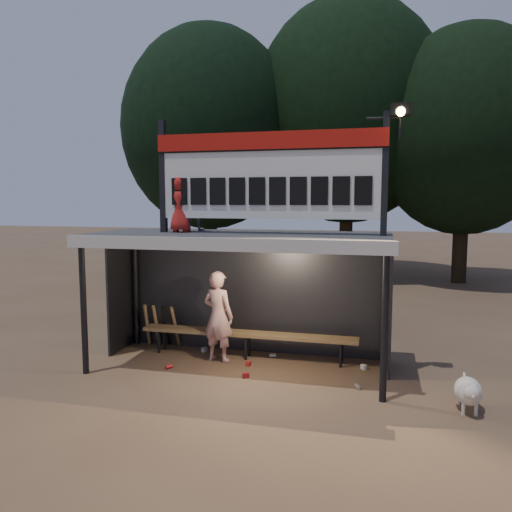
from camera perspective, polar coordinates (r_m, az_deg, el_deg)
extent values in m
plane|color=brown|center=(8.82, -1.94, -12.61)|extent=(80.00, 80.00, 0.00)
imported|color=white|center=(8.98, -4.34, -6.87)|extent=(0.68, 0.54, 1.63)
imported|color=slate|center=(9.05, -7.27, 5.74)|extent=(0.47, 0.38, 0.92)
imported|color=red|center=(8.71, -8.65, 5.85)|extent=(0.49, 0.34, 0.96)
cube|color=#38383A|center=(8.36, -2.00, 2.19)|extent=(5.00, 2.00, 0.12)
cube|color=silver|center=(7.40, -4.18, 1.32)|extent=(5.10, 0.06, 0.20)
cylinder|color=black|center=(8.72, -19.10, -5.70)|extent=(0.10, 0.10, 2.20)
cylinder|color=black|center=(7.33, 14.49, -7.80)|extent=(0.10, 0.10, 2.20)
cylinder|color=black|center=(10.24, -13.59, -3.75)|extent=(0.10, 0.10, 2.20)
cylinder|color=black|center=(9.09, 14.42, -5.05)|extent=(0.10, 0.10, 2.20)
cube|color=black|center=(9.47, -0.29, -4.39)|extent=(5.00, 0.04, 2.20)
cube|color=black|center=(9.94, -15.17, -4.10)|extent=(0.04, 1.00, 2.20)
cube|color=black|center=(8.70, 15.10, -5.58)|extent=(0.04, 1.00, 2.20)
cylinder|color=black|center=(9.33, -0.29, 1.96)|extent=(5.00, 0.06, 0.06)
cube|color=black|center=(8.82, -10.58, 8.87)|extent=(0.10, 0.10, 1.90)
cube|color=black|center=(8.02, 14.53, 9.03)|extent=(0.10, 0.10, 1.90)
cube|color=silver|center=(8.23, 1.37, 9.16)|extent=(3.80, 0.08, 1.40)
cube|color=#B4150C|center=(8.22, 1.30, 13.08)|extent=(3.80, 0.04, 0.28)
cube|color=black|center=(8.20, 1.29, 12.04)|extent=(3.80, 0.02, 0.03)
cube|color=black|center=(8.64, -8.74, 7.30)|extent=(0.27, 0.03, 0.45)
cube|color=black|center=(8.51, -6.62, 7.35)|extent=(0.27, 0.03, 0.45)
cube|color=black|center=(8.40, -4.43, 7.38)|extent=(0.27, 0.03, 0.45)
cube|color=black|center=(8.30, -2.18, 7.41)|extent=(0.27, 0.03, 0.45)
cube|color=black|center=(8.21, 0.12, 7.42)|extent=(0.27, 0.03, 0.45)
cube|color=black|center=(8.13, 2.46, 7.43)|extent=(0.27, 0.03, 0.45)
cube|color=black|center=(8.07, 4.85, 7.42)|extent=(0.27, 0.03, 0.45)
cube|color=black|center=(8.02, 7.26, 7.40)|extent=(0.27, 0.03, 0.45)
cube|color=black|center=(7.99, 9.70, 7.36)|extent=(0.27, 0.03, 0.45)
cube|color=black|center=(7.97, 12.16, 7.31)|extent=(0.27, 0.03, 0.45)
cylinder|color=black|center=(8.11, 14.34, 15.05)|extent=(0.50, 0.04, 0.04)
cylinder|color=black|center=(8.09, 16.13, 13.94)|extent=(0.04, 0.04, 0.30)
cube|color=black|center=(8.08, 16.20, 15.75)|extent=(0.30, 0.22, 0.18)
sphere|color=#FFD88C|center=(7.99, 16.21, 15.57)|extent=(0.14, 0.14, 0.14)
cube|color=olive|center=(9.20, -0.99, -8.88)|extent=(4.00, 0.35, 0.06)
cylinder|color=black|center=(9.72, -11.04, -9.54)|extent=(0.05, 0.05, 0.45)
cylinder|color=black|center=(9.93, -10.45, -9.18)|extent=(0.05, 0.05, 0.45)
cylinder|color=black|center=(9.15, -1.19, -10.43)|extent=(0.05, 0.05, 0.45)
cylinder|color=black|center=(9.37, -0.80, -10.02)|extent=(0.05, 0.05, 0.45)
cylinder|color=black|center=(8.87, 9.67, -11.06)|extent=(0.05, 0.05, 0.45)
cylinder|color=black|center=(9.10, 9.79, -10.61)|extent=(0.05, 0.05, 0.45)
cylinder|color=black|center=(19.11, -5.22, 3.37)|extent=(0.50, 0.50, 3.74)
ellipsoid|color=black|center=(19.27, -5.34, 14.28)|extent=(6.46, 6.46, 7.48)
cylinder|color=#312316|center=(19.57, 10.26, 4.01)|extent=(0.50, 0.50, 4.18)
ellipsoid|color=black|center=(19.84, 10.50, 15.88)|extent=(7.22, 7.22, 8.36)
cylinder|color=black|center=(18.74, 22.33, 2.52)|extent=(0.50, 0.50, 3.52)
ellipsoid|color=black|center=(18.85, 22.78, 13.00)|extent=(6.08, 6.08, 7.04)
ellipsoid|color=white|center=(7.66, 23.07, -14.00)|extent=(0.36, 0.58, 0.36)
sphere|color=white|center=(7.37, 23.45, -14.09)|extent=(0.22, 0.22, 0.22)
cone|color=beige|center=(7.28, 23.57, -14.51)|extent=(0.10, 0.10, 0.10)
cone|color=beige|center=(7.31, 23.12, -13.41)|extent=(0.06, 0.06, 0.07)
cone|color=beige|center=(7.32, 23.91, -13.40)|extent=(0.06, 0.06, 0.07)
cylinder|color=beige|center=(7.54, 22.61, -15.76)|extent=(0.05, 0.05, 0.18)
cylinder|color=beige|center=(7.57, 23.85, -15.74)|extent=(0.05, 0.05, 0.18)
cylinder|color=beige|center=(7.88, 22.21, -14.79)|extent=(0.05, 0.05, 0.18)
cylinder|color=beige|center=(7.90, 23.40, -14.77)|extent=(0.05, 0.05, 0.18)
cylinder|color=beige|center=(7.91, 22.75, -12.78)|extent=(0.04, 0.16, 0.14)
cylinder|color=#997247|center=(10.19, -12.34, -7.63)|extent=(0.08, 0.27, 0.84)
cylinder|color=#A27D4B|center=(10.10, -11.31, -7.72)|extent=(0.07, 0.30, 0.83)
cylinder|color=black|center=(10.02, -10.27, -7.82)|extent=(0.07, 0.32, 0.83)
cylinder|color=olive|center=(9.94, -9.21, -7.91)|extent=(0.09, 0.35, 0.82)
cube|color=#A91C1D|center=(8.34, -1.18, -13.47)|extent=(0.12, 0.11, 0.08)
cylinder|color=#B1B1B6|center=(8.04, 11.51, -14.40)|extent=(0.11, 0.14, 0.07)
cube|color=silver|center=(8.91, 12.22, -12.30)|extent=(0.12, 0.12, 0.08)
cylinder|color=red|center=(8.88, -9.91, -12.35)|extent=(0.13, 0.14, 0.07)
cube|color=#ACADB1|center=(9.72, -5.95, -10.59)|extent=(0.09, 0.11, 0.08)
cylinder|color=beige|center=(9.35, 1.91, -11.28)|extent=(0.14, 0.11, 0.07)
cube|color=#B2261E|center=(8.88, -0.87, -12.20)|extent=(0.08, 0.11, 0.08)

